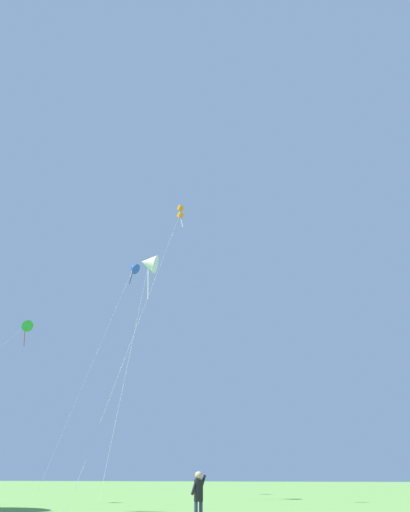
% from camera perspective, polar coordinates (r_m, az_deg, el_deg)
% --- Properties ---
extents(kite_green_small, '(1.46, 12.60, 12.10)m').
position_cam_1_polar(kite_green_small, '(39.49, -19.15, -7.19)').
color(kite_green_small, green).
rests_on(kite_green_small, ground_plane).
extents(kite_blue_delta, '(2.51, 11.24, 23.26)m').
position_cam_1_polar(kite_blue_delta, '(56.91, -7.93, -1.30)').
color(kite_blue_delta, blue).
rests_on(kite_blue_delta, ground_plane).
extents(kite_white_distant, '(4.09, 12.38, 19.29)m').
position_cam_1_polar(kite_white_distant, '(44.56, -6.22, -0.80)').
color(kite_white_distant, white).
rests_on(kite_white_distant, ground_plane).
extents(kite_orange_box, '(1.22, 11.19, 20.93)m').
position_cam_1_polar(kite_orange_box, '(39.81, -2.86, 4.47)').
color(kite_orange_box, orange).
rests_on(kite_orange_box, ground_plane).
extents(person_with_spool, '(0.41, 0.47, 1.69)m').
position_cam_1_polar(person_with_spool, '(17.54, -0.72, -24.79)').
color(person_with_spool, '#2D3351').
rests_on(person_with_spool, ground_plane).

